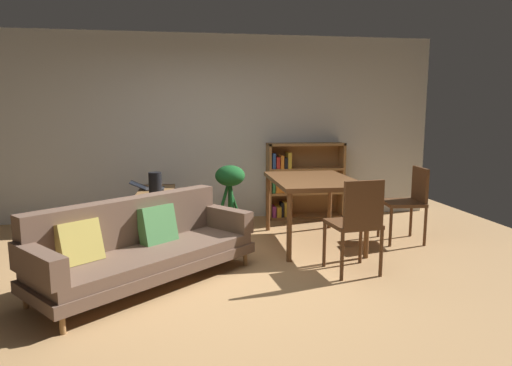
% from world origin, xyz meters
% --- Properties ---
extents(ground_plane, '(8.16, 8.16, 0.00)m').
position_xyz_m(ground_plane, '(0.00, 0.00, 0.00)').
color(ground_plane, tan).
extents(back_wall_panel, '(6.80, 0.10, 2.70)m').
position_xyz_m(back_wall_panel, '(0.00, 2.70, 1.35)').
color(back_wall_panel, silver).
rests_on(back_wall_panel, ground_plane).
extents(fabric_couch, '(2.08, 1.93, 0.77)m').
position_xyz_m(fabric_couch, '(-0.74, 0.15, 0.36)').
color(fabric_couch, olive).
rests_on(fabric_couch, ground_plane).
extents(media_console, '(0.45, 1.13, 0.58)m').
position_xyz_m(media_console, '(-0.73, 1.79, 0.28)').
color(media_console, olive).
rests_on(media_console, ground_plane).
extents(open_laptop, '(0.44, 0.29, 0.11)m').
position_xyz_m(open_laptop, '(-0.82, 1.94, 0.61)').
color(open_laptop, '#333338').
rests_on(open_laptop, media_console).
extents(desk_speaker, '(0.16, 0.16, 0.28)m').
position_xyz_m(desk_speaker, '(-0.71, 1.54, 0.72)').
color(desk_speaker, black).
rests_on(desk_speaker, media_console).
extents(potted_floor_plant, '(0.39, 0.42, 0.90)m').
position_xyz_m(potted_floor_plant, '(0.23, 1.79, 0.54)').
color(potted_floor_plant, brown).
rests_on(potted_floor_plant, ground_plane).
extents(dining_table, '(0.96, 1.40, 0.79)m').
position_xyz_m(dining_table, '(1.17, 1.17, 0.72)').
color(dining_table, brown).
rests_on(dining_table, ground_plane).
extents(dining_chair_near, '(0.50, 0.49, 0.95)m').
position_xyz_m(dining_chair_near, '(1.30, 0.06, 0.54)').
color(dining_chair_near, '#56351E').
rests_on(dining_chair_near, ground_plane).
extents(dining_chair_far, '(0.49, 0.49, 0.92)m').
position_xyz_m(dining_chair_far, '(2.35, 1.06, 0.53)').
color(dining_chair_far, '#56351E').
rests_on(dining_chair_far, ground_plane).
extents(bookshelf, '(1.16, 0.30, 1.13)m').
position_xyz_m(bookshelf, '(1.35, 2.52, 0.55)').
color(bookshelf, olive).
rests_on(bookshelf, ground_plane).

